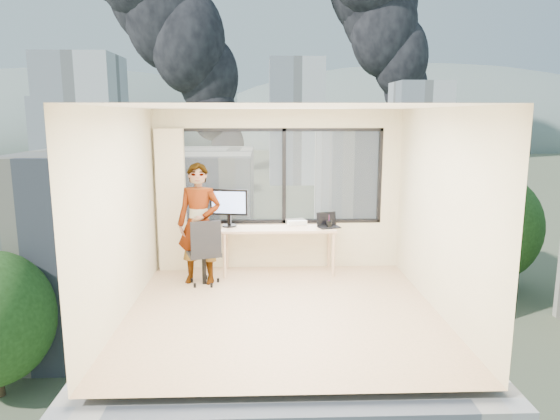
{
  "coord_description": "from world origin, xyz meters",
  "views": [
    {
      "loc": [
        -0.25,
        -6.19,
        2.5
      ],
      "look_at": [
        0.0,
        1.0,
        1.15
      ],
      "focal_mm": 32.38,
      "sensor_mm": 36.0,
      "label": 1
    }
  ],
  "objects_px": {
    "person": "(199,224)",
    "handbag": "(327,218)",
    "laptop": "(329,221)",
    "chair": "(204,251)",
    "game_console": "(296,222)",
    "monitor": "(229,208)",
    "desk": "(279,250)"
  },
  "relations": [
    {
      "from": "game_console",
      "to": "laptop",
      "type": "relative_size",
      "value": 0.87
    },
    {
      "from": "chair",
      "to": "person",
      "type": "bearing_deg",
      "value": 109.64
    },
    {
      "from": "handbag",
      "to": "chair",
      "type": "bearing_deg",
      "value": -141.31
    },
    {
      "from": "person",
      "to": "laptop",
      "type": "distance_m",
      "value": 2.04
    },
    {
      "from": "person",
      "to": "laptop",
      "type": "height_order",
      "value": "person"
    },
    {
      "from": "laptop",
      "to": "chair",
      "type": "bearing_deg",
      "value": 177.53
    },
    {
      "from": "desk",
      "to": "chair",
      "type": "distance_m",
      "value": 1.26
    },
    {
      "from": "game_console",
      "to": "handbag",
      "type": "bearing_deg",
      "value": -14.24
    },
    {
      "from": "person",
      "to": "monitor",
      "type": "relative_size",
      "value": 2.98
    },
    {
      "from": "monitor",
      "to": "handbag",
      "type": "bearing_deg",
      "value": 13.88
    },
    {
      "from": "monitor",
      "to": "game_console",
      "type": "height_order",
      "value": "monitor"
    },
    {
      "from": "handbag",
      "to": "game_console",
      "type": "bearing_deg",
      "value": -164.14
    },
    {
      "from": "chair",
      "to": "monitor",
      "type": "distance_m",
      "value": 0.89
    },
    {
      "from": "person",
      "to": "handbag",
      "type": "height_order",
      "value": "person"
    },
    {
      "from": "desk",
      "to": "game_console",
      "type": "relative_size",
      "value": 5.95
    },
    {
      "from": "person",
      "to": "handbag",
      "type": "xyz_separation_m",
      "value": [
        2.0,
        0.65,
        -0.06
      ]
    },
    {
      "from": "person",
      "to": "game_console",
      "type": "distance_m",
      "value": 1.64
    },
    {
      "from": "chair",
      "to": "person",
      "type": "relative_size",
      "value": 0.56
    },
    {
      "from": "person",
      "to": "handbag",
      "type": "bearing_deg",
      "value": 26.29
    },
    {
      "from": "monitor",
      "to": "game_console",
      "type": "bearing_deg",
      "value": 16.83
    },
    {
      "from": "desk",
      "to": "chair",
      "type": "bearing_deg",
      "value": -154.97
    },
    {
      "from": "desk",
      "to": "laptop",
      "type": "distance_m",
      "value": 0.94
    },
    {
      "from": "desk",
      "to": "monitor",
      "type": "xyz_separation_m",
      "value": [
        -0.79,
        0.09,
        0.68
      ]
    },
    {
      "from": "chair",
      "to": "desk",
      "type": "bearing_deg",
      "value": 7.55
    },
    {
      "from": "chair",
      "to": "handbag",
      "type": "bearing_deg",
      "value": 3.26
    },
    {
      "from": "game_console",
      "to": "monitor",
      "type": "bearing_deg",
      "value": 175.03
    },
    {
      "from": "desk",
      "to": "laptop",
      "type": "relative_size",
      "value": 5.2
    },
    {
      "from": "monitor",
      "to": "chair",
      "type": "bearing_deg",
      "value": -109.8
    },
    {
      "from": "monitor",
      "to": "laptop",
      "type": "bearing_deg",
      "value": 4.37
    },
    {
      "from": "game_console",
      "to": "laptop",
      "type": "distance_m",
      "value": 0.59
    },
    {
      "from": "chair",
      "to": "handbag",
      "type": "height_order",
      "value": "chair"
    },
    {
      "from": "chair",
      "to": "handbag",
      "type": "xyz_separation_m",
      "value": [
        1.94,
        0.73,
        0.34
      ]
    }
  ]
}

